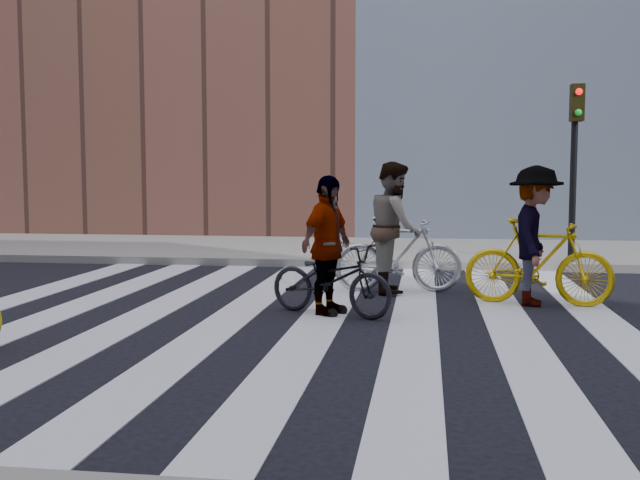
% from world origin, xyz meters
% --- Properties ---
extents(ground, '(100.00, 100.00, 0.00)m').
position_xyz_m(ground, '(0.00, 0.00, 0.00)').
color(ground, black).
rests_on(ground, ground).
extents(sidewalk_far, '(100.00, 5.00, 0.15)m').
position_xyz_m(sidewalk_far, '(0.00, 7.50, 0.07)').
color(sidewalk_far, gray).
rests_on(sidewalk_far, ground).
extents(zebra_crosswalk, '(8.25, 10.00, 0.01)m').
position_xyz_m(zebra_crosswalk, '(0.00, 0.00, 0.01)').
color(zebra_crosswalk, silver).
rests_on(zebra_crosswalk, ground).
extents(traffic_signal, '(0.22, 0.42, 3.33)m').
position_xyz_m(traffic_signal, '(4.40, 5.32, 2.28)').
color(traffic_signal, black).
rests_on(traffic_signal, ground).
extents(bike_silver_mid, '(1.91, 0.71, 1.12)m').
position_xyz_m(bike_silver_mid, '(1.37, 2.32, 0.56)').
color(bike_silver_mid, silver).
rests_on(bike_silver_mid, ground).
extents(bike_yellow_right, '(1.99, 0.88, 1.15)m').
position_xyz_m(bike_yellow_right, '(3.26, 1.48, 0.58)').
color(bike_yellow_right, '#E4B80C').
rests_on(bike_yellow_right, ground).
extents(bike_dark_rear, '(1.79, 1.22, 0.89)m').
position_xyz_m(bike_dark_rear, '(0.62, 0.40, 0.44)').
color(bike_dark_rear, black).
rests_on(bike_dark_rear, ground).
extents(rider_mid, '(0.82, 1.00, 1.92)m').
position_xyz_m(rider_mid, '(1.32, 2.32, 0.96)').
color(rider_mid, slate).
rests_on(rider_mid, ground).
extents(rider_right, '(0.89, 1.30, 1.86)m').
position_xyz_m(rider_right, '(3.21, 1.48, 0.93)').
color(rider_right, slate).
rests_on(rider_right, ground).
extents(rider_rear, '(0.79, 1.10, 1.73)m').
position_xyz_m(rider_rear, '(0.57, 0.40, 0.86)').
color(rider_rear, slate).
rests_on(rider_rear, ground).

